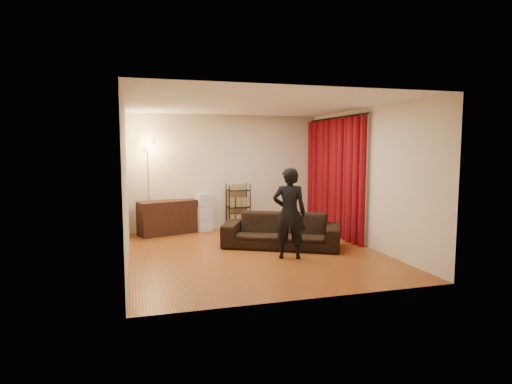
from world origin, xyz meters
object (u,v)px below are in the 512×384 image
object	(u,v)px
sofa	(281,231)
wire_shelf	(238,207)
storage_boxes	(203,212)
person	(289,213)
floor_lamp	(148,187)
media_cabinet	(168,217)

from	to	relation	value
sofa	wire_shelf	world-z (taller)	wire_shelf
sofa	storage_boxes	size ratio (longest dim) A/B	2.54
person	floor_lamp	distance (m)	3.54
person	floor_lamp	bearing A→B (deg)	-28.94
media_cabinet	floor_lamp	bearing A→B (deg)	169.14
person	wire_shelf	bearing A→B (deg)	-64.23
person	floor_lamp	world-z (taller)	floor_lamp
media_cabinet	storage_boxes	world-z (taller)	storage_boxes
sofa	wire_shelf	distance (m)	2.00
media_cabinet	floor_lamp	xyz separation A→B (m)	(-0.41, -0.05, 0.69)
storage_boxes	wire_shelf	bearing A→B (deg)	-4.36
person	storage_boxes	world-z (taller)	person
media_cabinet	storage_boxes	distance (m)	0.82
media_cabinet	wire_shelf	bearing A→B (deg)	-17.48
person	wire_shelf	distance (m)	2.78
storage_boxes	wire_shelf	distance (m)	0.82
sofa	person	bearing A→B (deg)	-73.20
media_cabinet	floor_lamp	size ratio (longest dim) A/B	0.60
floor_lamp	person	bearing A→B (deg)	-49.46
wire_shelf	floor_lamp	bearing A→B (deg)	-179.22
sofa	storage_boxes	xyz separation A→B (m)	(-1.21, 2.01, 0.11)
sofa	storage_boxes	world-z (taller)	storage_boxes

